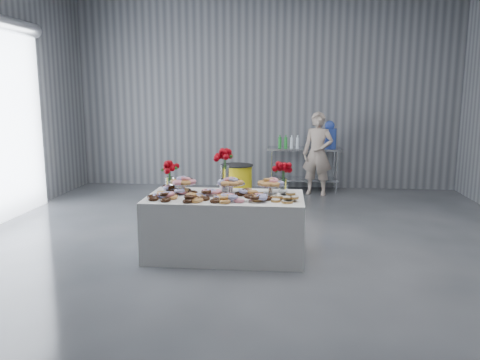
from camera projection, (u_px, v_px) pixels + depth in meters
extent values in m
plane|color=#3C3F44|center=(246.00, 255.00, 5.81)|extent=(9.00, 9.00, 0.00)
cube|color=slate|center=(265.00, 93.00, 9.85)|extent=(8.00, 0.04, 4.00)
cube|color=slate|center=(72.00, 79.00, 1.04)|extent=(8.00, 0.04, 4.00)
cube|color=silver|center=(225.00, 226.00, 5.76)|extent=(1.90, 1.01, 0.75)
cube|color=silver|center=(304.00, 149.00, 9.58)|extent=(1.50, 0.60, 0.04)
cube|color=silver|center=(303.00, 179.00, 9.69)|extent=(1.40, 0.55, 0.03)
cylinder|color=silver|center=(272.00, 172.00, 9.48)|extent=(0.04, 0.04, 0.86)
cylinder|color=silver|center=(337.00, 173.00, 9.35)|extent=(0.04, 0.04, 0.86)
cylinder|color=silver|center=(273.00, 168.00, 9.97)|extent=(0.04, 0.04, 0.86)
cylinder|color=silver|center=(334.00, 169.00, 9.84)|extent=(0.04, 0.04, 0.86)
cylinder|color=silver|center=(183.00, 188.00, 5.89)|extent=(0.06, 0.06, 0.12)
cylinder|color=silver|center=(183.00, 183.00, 5.87)|extent=(0.36, 0.36, 0.01)
cylinder|color=silver|center=(231.00, 189.00, 5.83)|extent=(0.06, 0.06, 0.12)
cylinder|color=silver|center=(231.00, 184.00, 5.82)|extent=(0.36, 0.36, 0.01)
cylinder|color=silver|center=(271.00, 190.00, 5.78)|extent=(0.06, 0.06, 0.12)
cylinder|color=silver|center=(271.00, 184.00, 5.77)|extent=(0.36, 0.36, 0.01)
cylinder|color=white|center=(170.00, 184.00, 6.00)|extent=(0.11, 0.11, 0.18)
cylinder|color=#1E5919|center=(169.00, 174.00, 5.97)|extent=(0.04, 0.04, 0.18)
cylinder|color=white|center=(283.00, 185.00, 5.91)|extent=(0.11, 0.11, 0.18)
cylinder|color=#1E5919|center=(283.00, 175.00, 5.88)|extent=(0.04, 0.04, 0.18)
cylinder|color=silver|center=(225.00, 185.00, 6.03)|extent=(0.14, 0.14, 0.15)
cylinder|color=white|center=(225.00, 172.00, 6.00)|extent=(0.11, 0.11, 0.18)
cylinder|color=#1E5919|center=(225.00, 162.00, 5.98)|extent=(0.04, 0.04, 0.18)
cylinder|color=#466BEE|center=(329.00, 138.00, 9.49)|extent=(0.28, 0.28, 0.40)
sphere|color=#466BEE|center=(330.00, 125.00, 9.45)|extent=(0.20, 0.20, 0.20)
imported|color=#CC8C93|center=(318.00, 154.00, 9.22)|extent=(0.69, 0.54, 1.65)
cylinder|color=yellow|center=(237.00, 186.00, 8.35)|extent=(0.54, 0.54, 0.73)
cylinder|color=black|center=(237.00, 165.00, 8.28)|extent=(0.58, 0.58, 0.02)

